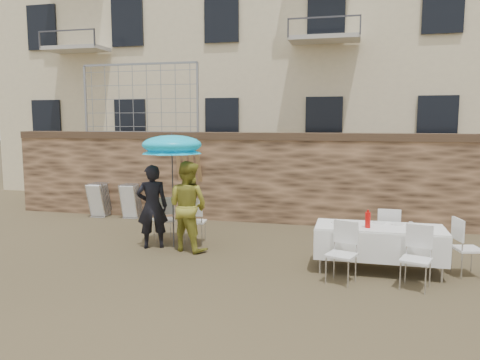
% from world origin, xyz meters
% --- Properties ---
extents(ground, '(80.00, 80.00, 0.00)m').
position_xyz_m(ground, '(0.00, 0.00, 0.00)').
color(ground, brown).
rests_on(ground, ground).
extents(stone_wall, '(13.00, 0.50, 2.20)m').
position_xyz_m(stone_wall, '(0.00, 5.00, 1.10)').
color(stone_wall, brown).
rests_on(stone_wall, ground).
extents(chain_link_fence, '(3.20, 0.06, 1.80)m').
position_xyz_m(chain_link_fence, '(-3.00, 5.00, 3.10)').
color(chain_link_fence, gray).
rests_on(chain_link_fence, stone_wall).
extents(man_suit, '(0.72, 0.63, 1.68)m').
position_xyz_m(man_suit, '(-1.35, 2.01, 0.84)').
color(man_suit, black).
rests_on(man_suit, ground).
extents(woman_dress, '(1.02, 0.90, 1.76)m').
position_xyz_m(woman_dress, '(-0.60, 2.01, 0.88)').
color(woman_dress, gold).
rests_on(woman_dress, ground).
extents(umbrella, '(1.22, 1.22, 2.12)m').
position_xyz_m(umbrella, '(-0.95, 2.11, 2.01)').
color(umbrella, '#3F3F44').
rests_on(umbrella, ground).
extents(couple_chair_left, '(0.67, 0.67, 0.96)m').
position_xyz_m(couple_chair_left, '(-1.35, 2.56, 0.48)').
color(couple_chair_left, white).
rests_on(couple_chair_left, ground).
extents(couple_chair_right, '(0.53, 0.53, 0.96)m').
position_xyz_m(couple_chair_right, '(-0.65, 2.56, 0.48)').
color(couple_chair_right, white).
rests_on(couple_chair_right, ground).
extents(banquet_table, '(2.10, 0.85, 0.78)m').
position_xyz_m(banquet_table, '(2.97, 1.55, 0.73)').
color(banquet_table, white).
rests_on(banquet_table, ground).
extents(soda_bottle, '(0.09, 0.09, 0.26)m').
position_xyz_m(soda_bottle, '(2.77, 1.40, 0.91)').
color(soda_bottle, red).
rests_on(soda_bottle, banquet_table).
extents(table_chair_front_left, '(0.61, 0.61, 0.96)m').
position_xyz_m(table_chair_front_left, '(2.37, 0.80, 0.48)').
color(table_chair_front_left, white).
rests_on(table_chair_front_left, ground).
extents(table_chair_front_right, '(0.61, 0.61, 0.96)m').
position_xyz_m(table_chair_front_right, '(3.47, 0.80, 0.48)').
color(table_chair_front_right, white).
rests_on(table_chair_front_right, ground).
extents(table_chair_back, '(0.49, 0.49, 0.96)m').
position_xyz_m(table_chair_back, '(3.17, 2.35, 0.48)').
color(table_chair_back, white).
rests_on(table_chair_back, ground).
extents(table_chair_side, '(0.59, 0.59, 0.96)m').
position_xyz_m(table_chair_side, '(4.37, 1.65, 0.48)').
color(table_chair_side, white).
rests_on(table_chair_side, ground).
extents(chair_stack_left, '(0.46, 0.55, 0.92)m').
position_xyz_m(chair_stack_left, '(-4.00, 4.69, 0.46)').
color(chair_stack_left, white).
rests_on(chair_stack_left, ground).
extents(chair_stack_right, '(0.46, 0.47, 0.92)m').
position_xyz_m(chair_stack_right, '(-3.10, 4.69, 0.46)').
color(chair_stack_right, white).
rests_on(chair_stack_right, ground).
extents(wood_planks, '(0.70, 0.20, 2.00)m').
position_xyz_m(wood_planks, '(-1.50, 4.76, 1.00)').
color(wood_planks, '#A37749').
rests_on(wood_planks, ground).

